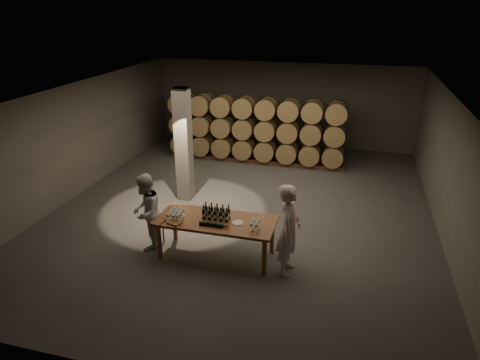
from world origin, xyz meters
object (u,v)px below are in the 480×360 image
(person_woman, at_px, (146,212))
(tasting_table, at_px, (216,224))
(plate, at_px, (238,223))
(stool, at_px, (158,225))
(bottle_cluster, at_px, (216,214))
(notebook_near, at_px, (175,223))
(person_man, at_px, (289,230))

(person_woman, bearing_deg, tasting_table, 81.61)
(plate, distance_m, stool, 2.04)
(bottle_cluster, height_order, person_woman, person_woman)
(tasting_table, height_order, notebook_near, notebook_near)
(tasting_table, relative_size, notebook_near, 9.30)
(stool, bearing_deg, bottle_cluster, -3.31)
(bottle_cluster, height_order, notebook_near, bottle_cluster)
(notebook_near, distance_m, stool, 0.95)
(tasting_table, xyz_separation_m, plate, (0.50, -0.02, 0.11))
(bottle_cluster, height_order, stool, bottle_cluster)
(tasting_table, bearing_deg, stool, 174.59)
(tasting_table, height_order, person_man, person_man)
(tasting_table, height_order, plate, plate)
(person_man, xyz_separation_m, person_woman, (-3.28, 0.16, -0.10))
(person_man, bearing_deg, plate, 82.46)
(plate, relative_size, person_man, 0.13)
(person_woman, bearing_deg, person_man, 77.64)
(stool, bearing_deg, plate, -4.61)
(person_man, bearing_deg, notebook_near, 95.47)
(person_man, height_order, person_woman, person_man)
(tasting_table, xyz_separation_m, person_woman, (-1.65, -0.03, 0.10))
(stool, bearing_deg, notebook_near, -37.35)
(tasting_table, distance_m, bottle_cluster, 0.23)
(bottle_cluster, bearing_deg, stool, 176.69)
(tasting_table, xyz_separation_m, notebook_near, (-0.81, -0.37, 0.12))
(plate, relative_size, person_woman, 0.14)
(bottle_cluster, xyz_separation_m, stool, (-1.48, 0.09, -0.53))
(bottle_cluster, bearing_deg, tasting_table, -80.02)
(person_woman, bearing_deg, stool, 126.57)
(notebook_near, height_order, person_woman, person_woman)
(tasting_table, height_order, stool, tasting_table)
(tasting_table, distance_m, person_man, 1.65)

